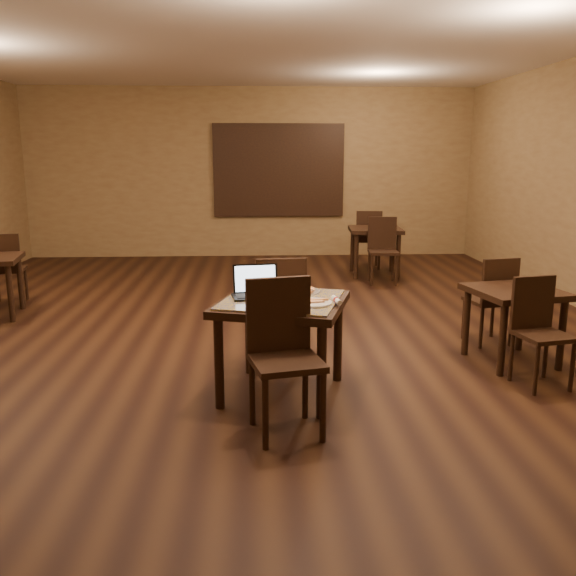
{
  "coord_description": "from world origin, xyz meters",
  "views": [
    {
      "loc": [
        0.09,
        -6.16,
        1.84
      ],
      "look_at": [
        0.32,
        -1.67,
        0.85
      ],
      "focal_mm": 38.0,
      "sensor_mm": 36.0,
      "label": 1
    }
  ],
  "objects": [
    {
      "name": "pizza_whole",
      "position": [
        0.39,
        -1.42,
        0.78
      ],
      "size": [
        0.31,
        0.31,
        0.02
      ],
      "color": "beige",
      "rests_on": "pizza_pan"
    },
    {
      "name": "mural",
      "position": [
        0.5,
        4.96,
        1.55
      ],
      "size": [
        2.34,
        0.05,
        1.64
      ],
      "color": "#255987",
      "rests_on": "wall_back"
    },
    {
      "name": "pizza_pan",
      "position": [
        0.39,
        -1.42,
        0.77
      ],
      "size": [
        0.39,
        0.39,
        0.01
      ],
      "primitive_type": "cylinder",
      "color": "silver",
      "rests_on": "tiled_table"
    },
    {
      "name": "other_table_a_chair_near",
      "position": [
        1.91,
        2.5,
        0.54
      ],
      "size": [
        0.44,
        0.44,
        0.95
      ],
      "rotation": [
        0.0,
        0.0,
        -0.07
      ],
      "color": "black",
      "rests_on": "ground"
    },
    {
      "name": "laptop",
      "position": [
        0.07,
        -1.55,
        0.83
      ],
      "size": [
        0.38,
        0.32,
        0.24
      ],
      "rotation": [
        0.0,
        0.0,
        0.14
      ],
      "color": "black",
      "rests_on": "tiled_table"
    },
    {
      "name": "ceiling",
      "position": [
        0.0,
        0.0,
        3.0
      ],
      "size": [
        8.0,
        10.0,
        0.02
      ],
      "primitive_type": "cube",
      "rotation": [
        3.14,
        0.0,
        0.0
      ],
      "color": "silver",
      "rests_on": "wall_back"
    },
    {
      "name": "chair_main_near",
      "position": [
        0.25,
        -2.27,
        0.58
      ],
      "size": [
        0.54,
        0.54,
        1.03
      ],
      "rotation": [
        0.0,
        0.0,
        0.22
      ],
      "color": "black",
      "rests_on": "ground"
    },
    {
      "name": "wall_back",
      "position": [
        0.0,
        5.0,
        1.5
      ],
      "size": [
        8.0,
        0.02,
        3.0
      ],
      "primitive_type": "cube",
      "color": "olive",
      "rests_on": "ground"
    },
    {
      "name": "napkin_roll",
      "position": [
        0.67,
        -1.8,
        0.78
      ],
      "size": [
        0.06,
        0.18,
        0.04
      ],
      "rotation": [
        0.0,
        0.0,
        0.15
      ],
      "color": "white",
      "rests_on": "tiled_table"
    },
    {
      "name": "ground",
      "position": [
        0.0,
        0.0,
        0.0
      ],
      "size": [
        10.0,
        10.0,
        0.0
      ],
      "primitive_type": "plane",
      "color": "black",
      "rests_on": "ground"
    },
    {
      "name": "pizza_slice",
      "position": [
        0.49,
        -1.84,
        0.79
      ],
      "size": [
        0.21,
        0.21,
        0.02
      ],
      "primitive_type": null,
      "rotation": [
        0.0,
        0.0,
        0.23
      ],
      "color": "beige",
      "rests_on": "plate"
    },
    {
      "name": "plate",
      "position": [
        0.49,
        -1.84,
        0.77
      ],
      "size": [
        0.28,
        0.28,
        0.02
      ],
      "primitive_type": "cylinder",
      "color": "white",
      "rests_on": "tiled_table"
    },
    {
      "name": "tiled_table",
      "position": [
        0.27,
        -1.66,
        0.66
      ],
      "size": [
        1.14,
        1.14,
        0.76
      ],
      "rotation": [
        0.0,
        0.0,
        -0.28
      ],
      "color": "black",
      "rests_on": "ground"
    },
    {
      "name": "wall_front",
      "position": [
        0.0,
        -5.0,
        1.5
      ],
      "size": [
        8.0,
        0.02,
        3.0
      ],
      "primitive_type": "cube",
      "color": "olive",
      "rests_on": "ground"
    },
    {
      "name": "other_table_a_chair_far",
      "position": [
        1.9,
        3.6,
        0.54
      ],
      "size": [
        0.44,
        0.44,
        0.95
      ],
      "rotation": [
        0.0,
        0.0,
        3.07
      ],
      "color": "black",
      "rests_on": "ground"
    },
    {
      "name": "other_table_c_chair_far",
      "position": [
        2.38,
        -0.52,
        0.49
      ],
      "size": [
        0.45,
        0.45,
        0.88
      ],
      "rotation": [
        0.0,
        0.0,
        3.34
      ],
      "color": "black",
      "rests_on": "ground"
    },
    {
      "name": "other_table_c",
      "position": [
        2.36,
        -1.03,
        0.56
      ],
      "size": [
        0.85,
        0.85,
        0.68
      ],
      "rotation": [
        0.0,
        0.0,
        0.2
      ],
      "color": "black",
      "rests_on": "ground"
    },
    {
      "name": "other_table_c_chair_near",
      "position": [
        2.35,
        -1.54,
        0.49
      ],
      "size": [
        0.45,
        0.45,
        0.88
      ],
      "rotation": [
        0.0,
        0.0,
        0.2
      ],
      "color": "black",
      "rests_on": "ground"
    },
    {
      "name": "other_table_b_chair_far",
      "position": [
        -2.99,
        1.35,
        0.51
      ],
      "size": [
        0.45,
        0.45,
        0.9
      ],
      "rotation": [
        0.0,
        0.0,
        3.32
      ],
      "color": "black",
      "rests_on": "ground"
    },
    {
      "name": "other_table_a",
      "position": [
        1.91,
        3.05,
        0.61
      ],
      "size": [
        0.84,
        0.84,
        0.73
      ],
      "rotation": [
        0.0,
        0.0,
        -0.07
      ],
      "color": "black",
      "rests_on": "ground"
    },
    {
      "name": "chair_main_far",
      "position": [
        0.28,
        -1.04,
        0.56
      ],
      "size": [
        0.46,
        0.46,
        0.99
      ],
      "rotation": [
        0.0,
        0.0,
        3.23
      ],
      "color": "black",
      "rests_on": "ground"
    },
    {
      "name": "spatula",
      "position": [
        0.41,
        -1.44,
        0.79
      ],
      "size": [
        0.22,
        0.25,
        0.01
      ],
      "primitive_type": "cube",
      "rotation": [
        0.0,
        0.0,
        0.59
      ],
      "color": "silver",
      "rests_on": "pizza_whole"
    }
  ]
}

